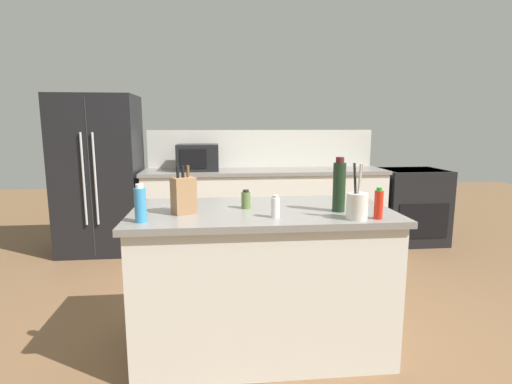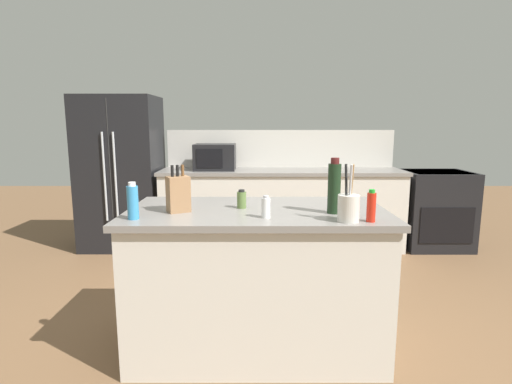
{
  "view_description": "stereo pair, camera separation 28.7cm",
  "coord_description": "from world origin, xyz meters",
  "px_view_note": "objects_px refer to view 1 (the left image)",
  "views": [
    {
      "loc": [
        -0.29,
        -2.47,
        1.48
      ],
      "look_at": [
        0.0,
        0.35,
        0.99
      ],
      "focal_mm": 28.0,
      "sensor_mm": 36.0,
      "label": 1
    },
    {
      "loc": [
        -0.01,
        -2.49,
        1.48
      ],
      "look_at": [
        0.0,
        0.35,
        0.99
      ],
      "focal_mm": 28.0,
      "sensor_mm": 36.0,
      "label": 2
    }
  ],
  "objects_px": {
    "wine_bottle": "(339,186)",
    "spice_jar_oregano": "(246,200)",
    "knife_block": "(184,195)",
    "dish_soap_bottle": "(140,204)",
    "microwave": "(198,157)",
    "utensil_crock": "(357,205)",
    "refrigerator": "(100,175)",
    "hot_sauce_bottle": "(379,204)",
    "range_oven": "(411,205)",
    "salt_shaker": "(275,207)"
  },
  "relations": [
    {
      "from": "wine_bottle",
      "to": "spice_jar_oregano",
      "type": "height_order",
      "value": "wine_bottle"
    },
    {
      "from": "knife_block",
      "to": "dish_soap_bottle",
      "type": "distance_m",
      "value": 0.29
    },
    {
      "from": "microwave",
      "to": "utensil_crock",
      "type": "distance_m",
      "value": 2.72
    },
    {
      "from": "refrigerator",
      "to": "hot_sauce_bottle",
      "type": "xyz_separation_m",
      "value": [
        2.25,
        -2.58,
        0.13
      ]
    },
    {
      "from": "utensil_crock",
      "to": "hot_sauce_bottle",
      "type": "bearing_deg",
      "value": -2.01
    },
    {
      "from": "utensil_crock",
      "to": "range_oven",
      "type": "bearing_deg",
      "value": 57.01
    },
    {
      "from": "utensil_crock",
      "to": "wine_bottle",
      "type": "height_order",
      "value": "wine_bottle"
    },
    {
      "from": "microwave",
      "to": "dish_soap_bottle",
      "type": "xyz_separation_m",
      "value": [
        -0.22,
        -2.47,
        -0.05
      ]
    },
    {
      "from": "knife_block",
      "to": "wine_bottle",
      "type": "xyz_separation_m",
      "value": [
        0.95,
        -0.04,
        0.05
      ]
    },
    {
      "from": "microwave",
      "to": "wine_bottle",
      "type": "bearing_deg",
      "value": -67.65
    },
    {
      "from": "knife_block",
      "to": "dish_soap_bottle",
      "type": "relative_size",
      "value": 1.36
    },
    {
      "from": "range_oven",
      "to": "salt_shaker",
      "type": "relative_size",
      "value": 7.04
    },
    {
      "from": "spice_jar_oregano",
      "to": "dish_soap_bottle",
      "type": "bearing_deg",
      "value": -153.52
    },
    {
      "from": "microwave",
      "to": "spice_jar_oregano",
      "type": "xyz_separation_m",
      "value": [
        0.39,
        -2.17,
        -0.1
      ]
    },
    {
      "from": "refrigerator",
      "to": "hot_sauce_bottle",
      "type": "distance_m",
      "value": 3.43
    },
    {
      "from": "hot_sauce_bottle",
      "to": "dish_soap_bottle",
      "type": "relative_size",
      "value": 0.85
    },
    {
      "from": "range_oven",
      "to": "utensil_crock",
      "type": "relative_size",
      "value": 2.87
    },
    {
      "from": "knife_block",
      "to": "spice_jar_oregano",
      "type": "relative_size",
      "value": 2.41
    },
    {
      "from": "wine_bottle",
      "to": "microwave",
      "type": "bearing_deg",
      "value": 112.35
    },
    {
      "from": "refrigerator",
      "to": "spice_jar_oregano",
      "type": "xyz_separation_m",
      "value": [
        1.52,
        -2.22,
        0.1
      ]
    },
    {
      "from": "salt_shaker",
      "to": "microwave",
      "type": "bearing_deg",
      "value": 102.47
    },
    {
      "from": "range_oven",
      "to": "wine_bottle",
      "type": "distance_m",
      "value": 2.93
    },
    {
      "from": "wine_bottle",
      "to": "hot_sauce_bottle",
      "type": "bearing_deg",
      "value": -52.5
    },
    {
      "from": "dish_soap_bottle",
      "to": "salt_shaker",
      "type": "xyz_separation_m",
      "value": [
        0.75,
        0.03,
        -0.04
      ]
    },
    {
      "from": "range_oven",
      "to": "hot_sauce_bottle",
      "type": "bearing_deg",
      "value": -120.93
    },
    {
      "from": "salt_shaker",
      "to": "dish_soap_bottle",
      "type": "bearing_deg",
      "value": -177.57
    },
    {
      "from": "hot_sauce_bottle",
      "to": "spice_jar_oregano",
      "type": "distance_m",
      "value": 0.81
    },
    {
      "from": "salt_shaker",
      "to": "spice_jar_oregano",
      "type": "height_order",
      "value": "salt_shaker"
    },
    {
      "from": "refrigerator",
      "to": "microwave",
      "type": "xyz_separation_m",
      "value": [
        1.13,
        -0.05,
        0.19
      ]
    },
    {
      "from": "refrigerator",
      "to": "utensil_crock",
      "type": "xyz_separation_m",
      "value": [
        2.12,
        -2.58,
        0.12
      ]
    },
    {
      "from": "salt_shaker",
      "to": "hot_sauce_bottle",
      "type": "bearing_deg",
      "value": -9.13
    },
    {
      "from": "dish_soap_bottle",
      "to": "spice_jar_oregano",
      "type": "distance_m",
      "value": 0.68
    },
    {
      "from": "hot_sauce_bottle",
      "to": "salt_shaker",
      "type": "distance_m",
      "value": 0.59
    },
    {
      "from": "microwave",
      "to": "wine_bottle",
      "type": "xyz_separation_m",
      "value": [
        0.95,
        -2.32,
        0.01
      ]
    },
    {
      "from": "utensil_crock",
      "to": "dish_soap_bottle",
      "type": "relative_size",
      "value": 1.5
    },
    {
      "from": "utensil_crock",
      "to": "spice_jar_oregano",
      "type": "bearing_deg",
      "value": 149.35
    },
    {
      "from": "hot_sauce_bottle",
      "to": "spice_jar_oregano",
      "type": "bearing_deg",
      "value": 153.54
    },
    {
      "from": "microwave",
      "to": "utensil_crock",
      "type": "height_order",
      "value": "utensil_crock"
    },
    {
      "from": "wine_bottle",
      "to": "refrigerator",
      "type": "bearing_deg",
      "value": 131.31
    },
    {
      "from": "refrigerator",
      "to": "hot_sauce_bottle",
      "type": "bearing_deg",
      "value": -49.0
    },
    {
      "from": "dish_soap_bottle",
      "to": "salt_shaker",
      "type": "distance_m",
      "value": 0.76
    },
    {
      "from": "wine_bottle",
      "to": "salt_shaker",
      "type": "distance_m",
      "value": 0.44
    },
    {
      "from": "utensil_crock",
      "to": "wine_bottle",
      "type": "bearing_deg",
      "value": 101.11
    },
    {
      "from": "microwave",
      "to": "wine_bottle",
      "type": "height_order",
      "value": "wine_bottle"
    },
    {
      "from": "refrigerator",
      "to": "wine_bottle",
      "type": "distance_m",
      "value": 3.16
    },
    {
      "from": "dish_soap_bottle",
      "to": "range_oven",
      "type": "bearing_deg",
      "value": 40.92
    },
    {
      "from": "utensil_crock",
      "to": "wine_bottle",
      "type": "relative_size",
      "value": 0.95
    },
    {
      "from": "refrigerator",
      "to": "range_oven",
      "type": "height_order",
      "value": "refrigerator"
    },
    {
      "from": "dish_soap_bottle",
      "to": "wine_bottle",
      "type": "bearing_deg",
      "value": 7.53
    },
    {
      "from": "dish_soap_bottle",
      "to": "wine_bottle",
      "type": "xyz_separation_m",
      "value": [
        1.17,
        0.15,
        0.06
      ]
    }
  ]
}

